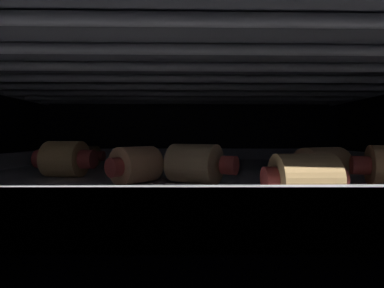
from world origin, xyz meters
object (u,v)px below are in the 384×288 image
object	(u,v)px
pig_in_blanket_lower_3	(200,164)
pig_in_blanket_lower_6	(303,179)
pig_in_blanket_lower_0	(136,165)
baking_tray_lower	(193,175)
pig_in_blanket_upper_4	(350,52)
baking_tray_upper	(193,69)
oven_rack_lower	(193,184)
pig_in_blanket_upper_0	(211,7)
pig_in_blanket_upper_3	(33,52)
pig_in_blanket_lower_2	(65,159)
pig_in_blanket_lower_5	(322,164)
pig_in_blanket_upper_1	(144,34)
oven_rack_upper	(193,79)
pig_in_blanket_lower_4	(86,156)

from	to	relation	value
pig_in_blanket_lower_3	pig_in_blanket_lower_6	bearing A→B (deg)	-50.78
pig_in_blanket_lower_6	pig_in_blanket_lower_0	bearing A→B (deg)	148.08
baking_tray_lower	pig_in_blanket_upper_4	world-z (taller)	pig_in_blanket_upper_4
baking_tray_upper	oven_rack_lower	bearing A→B (deg)	-90.00
pig_in_blanket_upper_0	pig_in_blanket_upper_3	world-z (taller)	same
pig_in_blanket_lower_3	pig_in_blanket_lower_2	bearing A→B (deg)	164.34
baking_tray_lower	pig_in_blanket_upper_4	bearing A→B (deg)	-3.99
pig_in_blanket_lower_0	pig_in_blanket_upper_4	xyz separation A→B (cm)	(20.09, 4.55, 10.64)
oven_rack_lower	pig_in_blanket_lower_2	bearing A→B (deg)	-170.06
pig_in_blanket_upper_0	pig_in_blanket_lower_5	bearing A→B (deg)	24.74
pig_in_blanket_lower_0	pig_in_blanket_upper_1	world-z (taller)	pig_in_blanket_upper_1
pig_in_blanket_upper_1	oven_rack_lower	bearing A→B (deg)	51.23
oven_rack_upper	pig_in_blanket_upper_0	distance (cm)	9.76
oven_rack_lower	pig_in_blanket_upper_3	bearing A→B (deg)	-179.38
baking_tray_upper	pig_in_blanket_upper_1	xyz separation A→B (cm)	(-4.11, -5.12, 1.46)
pig_in_blanket_lower_6	pig_in_blanket_lower_4	bearing A→B (deg)	135.39
oven_rack_lower	pig_in_blanket_upper_1	world-z (taller)	pig_in_blanket_upper_1
pig_in_blanket_lower_2	pig_in_blanket_lower_4	distance (cm)	9.31
pig_in_blanket_lower_4	pig_in_blanket_lower_6	distance (cm)	27.41
pig_in_blanket_lower_0	oven_rack_upper	bearing A→B (deg)	50.07
pig_in_blanket_lower_6	baking_tray_upper	size ratio (longest dim) A/B	0.10
pig_in_blanket_upper_0	pig_in_blanket_upper_4	bearing A→B (deg)	29.94
baking_tray_upper	pig_in_blanket_upper_1	world-z (taller)	pig_in_blanket_upper_1
pig_in_blanket_lower_3	pig_in_blanket_upper_1	world-z (taller)	pig_in_blanket_upper_1
pig_in_blanket_lower_2	pig_in_blanket_upper_1	bearing A→B (deg)	-20.94
oven_rack_lower	pig_in_blanket_lower_6	world-z (taller)	pig_in_blanket_lower_6
pig_in_blanket_lower_0	pig_in_blanket_upper_4	distance (cm)	23.18
oven_rack_upper	baking_tray_upper	size ratio (longest dim) A/B	1.15
oven_rack_lower	pig_in_blanket_lower_5	size ratio (longest dim) A/B	7.82
baking_tray_upper	pig_in_blanket_upper_3	size ratio (longest dim) A/B	10.01
oven_rack_upper	pig_in_blanket_upper_3	distance (cm)	16.20
baking_tray_upper	pig_in_blanket_lower_0	bearing A→B (deg)	-129.93
pig_in_blanket_lower_5	pig_in_blanket_upper_0	distance (cm)	15.22
oven_rack_lower	pig_in_blanket_upper_0	distance (cm)	16.32
pig_in_blanket_upper_0	pig_in_blanket_upper_1	xyz separation A→B (cm)	(-5.07, 4.27, -0.11)
pig_in_blanket_lower_0	pig_in_blanket_upper_0	distance (cm)	12.68
oven_rack_upper	pig_in_blanket_upper_3	world-z (taller)	pig_in_blanket_upper_3
pig_in_blanket_upper_3	baking_tray_lower	bearing A→B (deg)	0.62
pig_in_blanket_lower_6	pig_in_blanket_upper_3	distance (cm)	27.19
pig_in_blanket_lower_0	baking_tray_upper	xyz separation A→B (cm)	(4.70, 5.62, 9.14)
pig_in_blanket_upper_3	pig_in_blanket_lower_2	bearing A→B (deg)	-25.68
pig_in_blanket_lower_3	pig_in_blanket_lower_4	distance (cm)	18.96
baking_tray_upper	pig_in_blanket_upper_1	distance (cm)	6.72
pig_in_blanket_upper_3	pig_in_blanket_lower_0	bearing A→B (deg)	-25.74
pig_in_blanket_lower_2	pig_in_blanket_upper_1	world-z (taller)	pig_in_blanket_upper_1
pig_in_blanket_lower_6	baking_tray_upper	distance (cm)	16.36
pig_in_blanket_lower_6	baking_tray_upper	xyz separation A→B (cm)	(-5.85, 12.20, 9.21)
pig_in_blanket_lower_3	pig_in_blanket_lower_6	size ratio (longest dim) A/B	1.33
pig_in_blanket_lower_2	pig_in_blanket_lower_4	size ratio (longest dim) A/B	1.18
pig_in_blanket_lower_5	pig_in_blanket_lower_6	xyz separation A→B (cm)	(-4.90, -7.32, -0.03)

